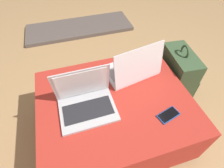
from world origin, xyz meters
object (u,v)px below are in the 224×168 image
Objects in this scene: cell_phone at (168,115)px; laptop_near at (86,101)px; backpack at (177,76)px; laptop_far at (132,68)px.

laptop_near is at bearing 50.18° from cell_phone.
backpack is at bearing -56.22° from cell_phone.
laptop_far is at bearing 99.07° from backpack.
laptop_near reaches higher than cell_phone.
backpack reaches higher than cell_phone.
cell_phone is 0.58m from backpack.
cell_phone is (0.08, -0.39, -0.05)m from laptop_far.
laptop_near is 0.49m from cell_phone.
cell_phone is (0.45, -0.21, -0.05)m from laptop_near.
backpack is at bearing 13.91° from laptop_near.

